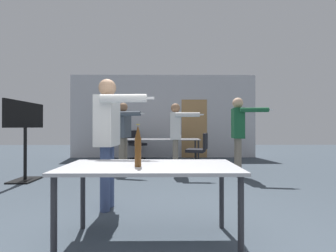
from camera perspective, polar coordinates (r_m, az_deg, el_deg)
The scene contains 12 objects.
back_wall at distance 7.99m, azimuth -1.05°, elevation 2.42°, with size 6.55×0.12×2.93m.
conference_table_near at distance 2.15m, azimuth -4.49°, elevation -11.83°, with size 1.61×0.74×0.72m.
conference_table_far at distance 6.84m, azimuth -2.02°, elevation -3.69°, with size 2.35×0.82×0.72m.
tv_screen at distance 5.34m, azimuth -32.53°, elevation -0.95°, with size 0.44×1.23×1.59m.
person_right_polo at distance 5.15m, azimuth 17.47°, elevation -0.56°, with size 0.76×0.65×1.72m.
person_left_plaid at distance 5.71m, azimuth -11.19°, elevation -0.94°, with size 0.75×0.78×1.69m.
person_near_casual at distance 5.26m, azimuth 2.06°, elevation -1.30°, with size 0.75×0.65×1.63m.
person_far_watching at distance 3.07m, azimuth -14.89°, elevation -0.98°, with size 0.77×0.65×1.72m.
office_chair_far_right at distance 7.71m, azimuth -8.00°, elevation -4.88°, with size 0.68×0.69×0.96m.
office_chair_far_left at distance 6.01m, azimuth 7.73°, elevation -6.51°, with size 0.64×0.59×0.92m.
beer_bottle at distance 2.05m, azimuth -7.63°, elevation -5.19°, with size 0.06×0.06×0.38m.
drink_cup at distance 6.80m, azimuth 3.03°, elevation -2.76°, with size 0.08×0.08×0.12m.
Camera 1 is at (0.10, -1.50, 1.08)m, focal length 24.00 mm.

